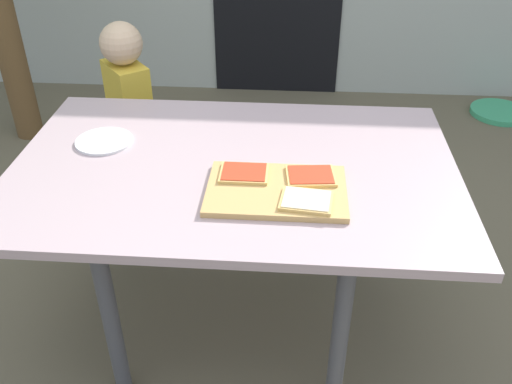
# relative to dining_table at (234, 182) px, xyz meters

# --- Properties ---
(ground_plane) EXTENTS (16.00, 16.00, 0.00)m
(ground_plane) POSITION_rel_dining_table_xyz_m (0.00, 0.00, -0.66)
(ground_plane) COLOR brown
(dining_table) EXTENTS (1.51, 1.00, 0.74)m
(dining_table) POSITION_rel_dining_table_xyz_m (0.00, 0.00, 0.00)
(dining_table) COLOR #B69C9F
(dining_table) RESTS_ON ground
(cutting_board) EXTENTS (0.44, 0.30, 0.02)m
(cutting_board) POSITION_rel_dining_table_xyz_m (0.15, -0.17, 0.08)
(cutting_board) COLOR tan
(cutting_board) RESTS_ON dining_table
(pizza_slice_far_right) EXTENTS (0.17, 0.14, 0.01)m
(pizza_slice_far_right) POSITION_rel_dining_table_xyz_m (0.26, -0.10, 0.10)
(pizza_slice_far_right) COLOR #E4B662
(pizza_slice_far_right) RESTS_ON cutting_board
(pizza_slice_far_left) EXTENTS (0.16, 0.12, 0.01)m
(pizza_slice_far_left) POSITION_rel_dining_table_xyz_m (0.04, -0.10, 0.10)
(pizza_slice_far_left) COLOR #E4B662
(pizza_slice_far_left) RESTS_ON cutting_board
(pizza_slice_near_right) EXTENTS (0.17, 0.14, 0.01)m
(pizza_slice_near_right) POSITION_rel_dining_table_xyz_m (0.25, -0.24, 0.10)
(pizza_slice_near_right) COLOR #E4B662
(pizza_slice_near_right) RESTS_ON cutting_board
(plate_white_left) EXTENTS (0.21, 0.21, 0.01)m
(plate_white_left) POSITION_rel_dining_table_xyz_m (-0.49, 0.12, 0.08)
(plate_white_left) COLOR white
(plate_white_left) RESTS_ON dining_table
(child_left) EXTENTS (0.26, 0.28, 0.99)m
(child_left) POSITION_rel_dining_table_xyz_m (-0.57, 0.73, -0.08)
(child_left) COLOR #4A3D6D
(child_left) RESTS_ON ground
(garden_hose_coil) EXTENTS (0.39, 0.39, 0.04)m
(garden_hose_coil) POSITION_rel_dining_table_xyz_m (1.63, 2.03, -0.65)
(garden_hose_coil) COLOR #3DAA71
(garden_hose_coil) RESTS_ON ground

